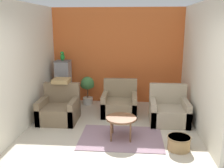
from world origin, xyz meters
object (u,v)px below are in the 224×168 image
(armchair_left, at_px, (59,110))
(wicker_basket, at_px, (179,142))
(coffee_table, at_px, (121,120))
(potted_plant, at_px, (87,87))
(armchair_middle, at_px, (120,104))
(armchair_right, at_px, (169,111))
(birdcage, at_px, (64,84))
(parrot, at_px, (62,56))

(armchair_left, xyz_separation_m, wicker_basket, (2.60, -1.21, -0.13))
(coffee_table, height_order, potted_plant, potted_plant)
(coffee_table, distance_m, potted_plant, 2.39)
(armchair_left, height_order, armchair_middle, same)
(armchair_right, xyz_separation_m, wicker_basket, (0.02, -1.32, -0.13))
(armchair_right, relative_size, birdcage, 0.69)
(coffee_table, relative_size, birdcage, 0.48)
(armchair_middle, distance_m, wicker_basket, 2.15)
(birdcage, relative_size, potted_plant, 1.57)
(coffee_table, relative_size, parrot, 2.34)
(potted_plant, bearing_deg, armchair_left, -108.85)
(armchair_middle, bearing_deg, parrot, 158.00)
(armchair_right, relative_size, parrot, 3.36)
(parrot, bearing_deg, birdcage, -90.00)
(birdcage, bearing_deg, armchair_middle, -21.94)
(armchair_middle, bearing_deg, armchair_right, -21.43)
(coffee_table, xyz_separation_m, armchair_middle, (-0.11, 1.40, -0.13))
(wicker_basket, bearing_deg, coffee_table, 160.56)
(armchair_right, bearing_deg, armchair_left, -177.38)
(birdcage, bearing_deg, potted_plant, 6.55)
(armchair_right, distance_m, birdcage, 3.03)
(coffee_table, relative_size, armchair_right, 0.70)
(armchair_left, height_order, potted_plant, armchair_left)
(parrot, distance_m, wicker_basket, 3.93)
(armchair_left, relative_size, potted_plant, 1.08)
(coffee_table, bearing_deg, birdcage, 130.14)
(armchair_left, height_order, armchair_right, same)
(armchair_left, relative_size, parrot, 3.36)
(armchair_right, distance_m, armchair_middle, 1.26)
(armchair_right, relative_size, wicker_basket, 2.05)
(birdcage, distance_m, potted_plant, 0.68)
(coffee_table, height_order, armchair_right, armchair_right)
(armchair_middle, relative_size, wicker_basket, 2.05)
(armchair_right, relative_size, potted_plant, 1.08)
(parrot, bearing_deg, armchair_right, -21.76)
(birdcage, bearing_deg, wicker_basket, -40.90)
(armchair_middle, bearing_deg, armchair_left, -157.71)
(armchair_right, relative_size, armchair_middle, 1.00)
(armchair_middle, xyz_separation_m, wicker_basket, (1.19, -1.78, -0.13))
(armchair_left, bearing_deg, parrot, 100.00)
(coffee_table, xyz_separation_m, parrot, (-1.74, 2.06, 0.99))
(armchair_middle, distance_m, parrot, 2.08)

